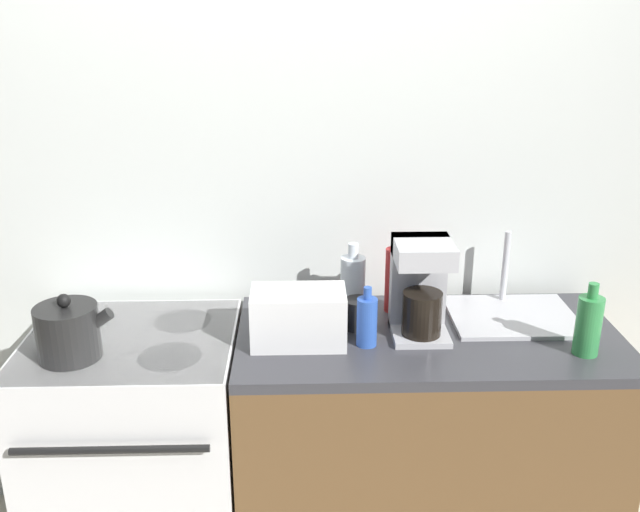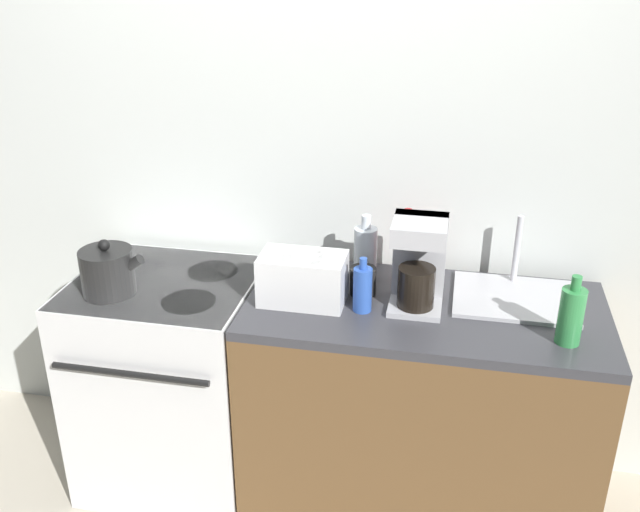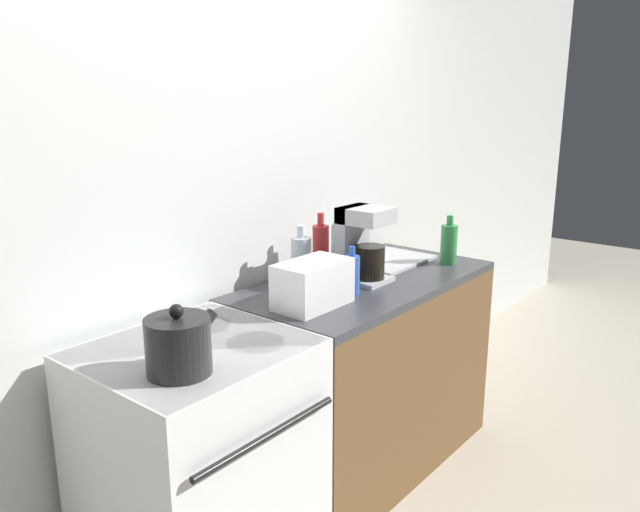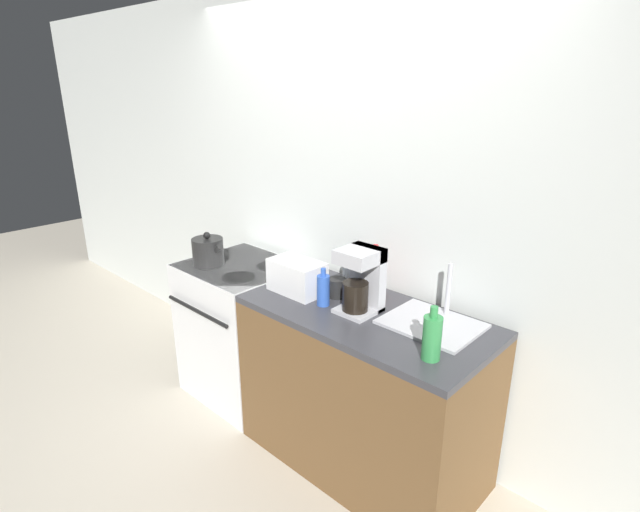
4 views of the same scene
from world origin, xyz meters
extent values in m
cube|color=silver|center=(0.00, 0.71, 1.30)|extent=(8.00, 0.05, 2.60)
cube|color=silver|center=(-0.55, 0.32, 0.46)|extent=(0.70, 0.63, 0.92)
cube|color=black|center=(-0.55, 0.32, 0.91)|extent=(0.69, 0.62, 0.02)
cylinder|color=black|center=(-0.71, 0.18, 0.91)|extent=(0.20, 0.20, 0.01)
cylinder|color=black|center=(-0.39, 0.18, 0.91)|extent=(0.20, 0.20, 0.01)
cylinder|color=black|center=(-0.71, 0.45, 0.91)|extent=(0.20, 0.20, 0.01)
cylinder|color=black|center=(-0.39, 0.45, 0.91)|extent=(0.20, 0.20, 0.01)
cylinder|color=black|center=(-0.55, -0.03, 0.72)|extent=(0.60, 0.02, 0.02)
cube|color=brown|center=(0.47, 0.33, 0.44)|extent=(1.31, 0.65, 0.88)
cube|color=#38383D|center=(0.47, 0.33, 0.90)|extent=(1.31, 0.65, 0.04)
cylinder|color=black|center=(-0.70, 0.19, 1.01)|extent=(0.20, 0.20, 0.17)
sphere|color=black|center=(-0.70, 0.19, 1.12)|extent=(0.04, 0.04, 0.04)
cylinder|color=black|center=(-0.61, 0.19, 1.04)|extent=(0.11, 0.04, 0.09)
cube|color=white|center=(0.02, 0.27, 1.01)|extent=(0.31, 0.18, 0.18)
cube|color=black|center=(-0.03, 0.27, 1.10)|extent=(0.04, 0.13, 0.01)
cube|color=black|center=(0.08, 0.27, 1.10)|extent=(0.04, 0.13, 0.01)
cube|color=#B7B7BC|center=(0.43, 0.31, 0.93)|extent=(0.19, 0.21, 0.02)
cube|color=#B7B7BC|center=(0.43, 0.38, 1.09)|extent=(0.19, 0.06, 0.34)
cube|color=#B7B7BC|center=(0.43, 0.31, 1.22)|extent=(0.19, 0.21, 0.07)
cylinder|color=black|center=(0.43, 0.28, 1.01)|extent=(0.13, 0.13, 0.15)
cube|color=#B7B7BC|center=(0.78, 0.44, 0.93)|extent=(0.44, 0.36, 0.01)
cylinder|color=silver|center=(0.78, 0.57, 1.06)|extent=(0.02, 0.02, 0.28)
cylinder|color=#B72828|center=(0.37, 0.52, 1.04)|extent=(0.08, 0.08, 0.24)
cylinder|color=#B72828|center=(0.37, 0.52, 1.19)|extent=(0.03, 0.03, 0.06)
cylinder|color=silver|center=(0.22, 0.50, 1.03)|extent=(0.09, 0.09, 0.21)
cylinder|color=silver|center=(0.22, 0.50, 1.16)|extent=(0.04, 0.04, 0.05)
cylinder|color=#2D56B7|center=(0.25, 0.25, 1.00)|extent=(0.07, 0.07, 0.16)
cylinder|color=#2D56B7|center=(0.25, 0.25, 1.11)|extent=(0.03, 0.03, 0.04)
cylinder|color=#338C47|center=(0.94, 0.17, 1.02)|extent=(0.08, 0.08, 0.19)
cylinder|color=#338C47|center=(0.94, 0.17, 1.14)|extent=(0.03, 0.03, 0.05)
cylinder|color=black|center=(0.23, 0.38, 0.97)|extent=(0.10, 0.10, 0.11)
camera|label=1|loc=(0.03, -1.85, 2.01)|focal=40.00mm
camera|label=2|loc=(0.55, -1.99, 2.16)|focal=40.00mm
camera|label=3|loc=(-1.78, -1.23, 1.73)|focal=35.00mm
camera|label=4|loc=(1.87, -1.50, 2.04)|focal=28.00mm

